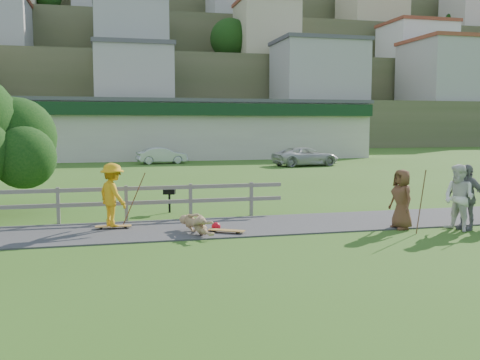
{
  "coord_description": "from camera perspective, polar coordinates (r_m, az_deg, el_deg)",
  "views": [
    {
      "loc": [
        -2.48,
        -13.38,
        2.97
      ],
      "look_at": [
        1.3,
        2.0,
        1.32
      ],
      "focal_mm": 40.0,
      "sensor_mm": 36.0,
      "label": 1
    }
  ],
  "objects": [
    {
      "name": "longboard_rider",
      "position": [
        15.59,
        -13.35,
        -4.99
      ],
      "size": [
        1.01,
        0.29,
        0.11
      ],
      "primitive_type": null,
      "rotation": [
        0.0,
        0.0,
        -0.05
      ],
      "color": "olive",
      "rests_on": "ground"
    },
    {
      "name": "skater_rider",
      "position": [
        15.46,
        -13.42,
        -1.92
      ],
      "size": [
        1.15,
        1.34,
        1.8
      ],
      "primitive_type": "imported",
      "rotation": [
        0.0,
        0.0,
        2.08
      ],
      "color": "gold",
      "rests_on": "ground"
    },
    {
      "name": "ground",
      "position": [
        13.93,
        -3.25,
        -6.37
      ],
      "size": [
        260.0,
        260.0,
        0.0
      ],
      "primitive_type": "plane",
      "color": "#38631C",
      "rests_on": "ground"
    },
    {
      "name": "spectator_c",
      "position": [
        15.86,
        16.84,
        -1.98
      ],
      "size": [
        0.65,
        0.9,
        1.71
      ],
      "primitive_type": "imported",
      "rotation": [
        0.0,
        0.0,
        4.85
      ],
      "color": "brown",
      "rests_on": "ground"
    },
    {
      "name": "car_white",
      "position": [
        38.82,
        7.04,
        2.5
      ],
      "size": [
        5.06,
        2.86,
        1.33
      ],
      "primitive_type": "imported",
      "rotation": [
        0.0,
        0.0,
        1.71
      ],
      "color": "beige",
      "rests_on": "ground"
    },
    {
      "name": "pole_rider",
      "position": [
        15.88,
        -11.26,
        -1.83
      ],
      "size": [
        0.03,
        0.03,
        1.71
      ],
      "primitive_type": "cylinder",
      "color": "brown",
      "rests_on": "ground"
    },
    {
      "name": "helmet",
      "position": [
        14.96,
        -2.57,
        -5.01
      ],
      "size": [
        0.26,
        0.26,
        0.26
      ],
      "primitive_type": "sphere",
      "color": "red",
      "rests_on": "ground"
    },
    {
      "name": "pole_spec_left",
      "position": [
        15.31,
        18.75,
        -2.21
      ],
      "size": [
        0.03,
        0.03,
        1.76
      ],
      "primitive_type": "cylinder",
      "color": "brown",
      "rests_on": "ground"
    },
    {
      "name": "spectator_b",
      "position": [
        16.39,
        22.99,
        -1.68
      ],
      "size": [
        0.85,
        1.18,
        1.86
      ],
      "primitive_type": "imported",
      "rotation": [
        0.0,
        0.0,
        5.12
      ],
      "color": "slate",
      "rests_on": "ground"
    },
    {
      "name": "car_silver",
      "position": [
        41.04,
        -8.33,
        2.6
      ],
      "size": [
        3.91,
        1.82,
        1.24
      ],
      "primitive_type": "imported",
      "rotation": [
        0.0,
        0.0,
        1.71
      ],
      "color": "#B8BDC1",
      "rests_on": "ground"
    },
    {
      "name": "hillside",
      "position": [
        105.34,
        -12.65,
        12.04
      ],
      "size": [
        220.0,
        67.0,
        47.5
      ],
      "color": "#4A5632",
      "rests_on": "ground"
    },
    {
      "name": "spectator_a",
      "position": [
        16.08,
        22.32,
        -1.78
      ],
      "size": [
        0.95,
        1.08,
        1.87
      ],
      "primitive_type": "imported",
      "rotation": [
        0.0,
        0.0,
        5.02
      ],
      "color": "silver",
      "rests_on": "ground"
    },
    {
      "name": "fence",
      "position": [
        16.97,
        -20.92,
        -2.06
      ],
      "size": [
        15.05,
        0.1,
        1.1
      ],
      "color": "slate",
      "rests_on": "ground"
    },
    {
      "name": "path",
      "position": [
        15.37,
        -4.28,
        -5.13
      ],
      "size": [
        34.0,
        3.0,
        0.04
      ],
      "primitive_type": "cube",
      "color": "#333335",
      "rests_on": "ground"
    },
    {
      "name": "longboard_fallen",
      "position": [
        14.59,
        -1.45,
        -5.58
      ],
      "size": [
        0.99,
        0.72,
        0.11
      ],
      "primitive_type": null,
      "rotation": [
        0.0,
        0.0,
        -0.53
      ],
      "color": "olive",
      "rests_on": "ground"
    },
    {
      "name": "strip_mall",
      "position": [
        48.76,
        -6.19,
        5.45
      ],
      "size": [
        32.5,
        10.75,
        5.1
      ],
      "color": "beige",
      "rests_on": "ground"
    },
    {
      "name": "bbq",
      "position": [
        18.21,
        -7.53,
        -2.17
      ],
      "size": [
        0.45,
        0.39,
        0.83
      ],
      "primitive_type": null,
      "rotation": [
        0.0,
        0.0,
        -0.3
      ],
      "color": "black",
      "rests_on": "ground"
    },
    {
      "name": "skater_fallen",
      "position": [
        14.49,
        -4.64,
        -4.69
      ],
      "size": [
        1.69,
        0.83,
        0.6
      ],
      "primitive_type": "imported",
      "rotation": [
        0.0,
        0.0,
        0.28
      ],
      "color": "tan",
      "rests_on": "ground"
    }
  ]
}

